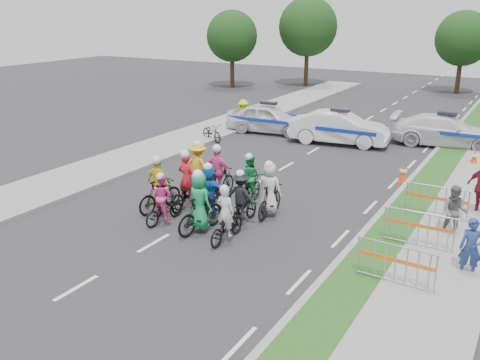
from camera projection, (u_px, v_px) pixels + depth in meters
The scene contains 31 objects.
ground at pixel (154, 243), 15.52m from camera, with size 90.00×90.00×0.00m, color #28282B.
curb_right at pixel (377, 218), 17.19m from camera, with size 0.20×60.00×0.12m, color gray.
grass_strip at pixel (399, 222), 16.86m from camera, with size 1.20×60.00×0.11m, color #284A17.
sidewalk_right at pixel (459, 234), 16.01m from camera, with size 2.40×60.00×0.13m, color gray.
sidewalk_left at pixel (107, 166), 22.70m from camera, with size 3.00×60.00×0.13m, color gray.
rider_0 at pixel (226, 222), 15.50m from camera, with size 0.62×1.73×1.76m.
rider_1 at pixel (200, 208), 16.07m from camera, with size 0.92×1.97×2.00m.
rider_2 at pixel (163, 204), 16.82m from camera, with size 0.74×1.68×1.68m.
rider_3 at pixel (159, 190), 17.70m from camera, with size 1.03×1.92×1.95m.
rider_4 at pixel (241, 203), 16.67m from camera, with size 1.01×1.78×1.81m.
rider_5 at pixel (210, 194), 17.18m from camera, with size 1.49×1.78×1.87m.
rider_6 at pixel (188, 189), 18.07m from camera, with size 0.76×2.03×2.05m.
rider_7 at pixel (270, 195), 17.31m from camera, with size 0.83×1.84×1.90m.
rider_8 at pixel (250, 184), 18.54m from camera, with size 0.81×1.83×1.81m.
rider_9 at pixel (218, 178), 18.82m from camera, with size 1.04×1.95×2.03m.
rider_10 at pixel (199, 172), 19.54m from camera, with size 1.12×1.97×1.99m.
police_car_0 at pixel (268, 119), 28.85m from camera, with size 1.81×4.50×1.53m, color silver.
police_car_1 at pixel (339, 128), 26.48m from camera, with size 1.70×4.88×1.61m, color silver.
police_car_2 at pixel (446, 131), 26.11m from camera, with size 2.10×5.16×1.50m, color silver.
spectator_0 at pixel (471, 248), 13.40m from camera, with size 0.57×0.37×1.56m, color navy.
spectator_1 at pixel (455, 212), 15.73m from camera, with size 0.77×0.60×1.58m, color #5B5B60.
marshal_hiviz at pixel (243, 115), 29.49m from camera, with size 1.08×0.62×1.68m, color #D2EA0C.
barrier_0 at pixel (395, 266), 12.94m from camera, with size 2.00×0.50×1.12m, color #A5A8AD, non-canonical shape.
barrier_1 at pixel (418, 231), 14.98m from camera, with size 2.00×0.50×1.12m, color #A5A8AD, non-canonical shape.
barrier_2 at pixel (436, 203), 17.10m from camera, with size 2.00×0.50×1.12m, color #A5A8AD, non-canonical shape.
cone_0 at pixel (403, 174), 20.82m from camera, with size 0.40×0.40×0.70m.
cone_1 at pixel (474, 158), 22.96m from camera, with size 0.40×0.40×0.70m.
parked_bike at pixel (212, 132), 27.13m from camera, with size 0.60×1.72×0.90m, color black.
tree_0 at pixel (232, 36), 43.92m from camera, with size 4.20×4.20×6.30m.
tree_3 at pixel (308, 27), 44.62m from camera, with size 4.90×4.90×7.35m.
tree_4 at pixel (463, 39), 40.79m from camera, with size 4.20×4.20×6.30m.
Camera 1 is at (9.25, -11.03, 6.56)m, focal length 40.00 mm.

